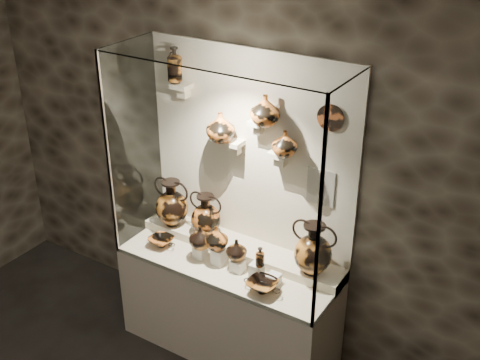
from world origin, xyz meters
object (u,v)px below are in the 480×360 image
Objects in this scene: jug_b at (217,238)px; jug_c at (237,249)px; amphora_mid at (206,215)px; lekythos_tall at (175,63)px; kylix_left at (162,241)px; ovoid_vase_b at (265,110)px; amphora_left at (172,203)px; lekythos_small at (260,256)px; ovoid_vase_a at (221,127)px; ovoid_vase_c at (285,143)px; jug_a at (201,237)px; kylix_right at (262,285)px; amphora_right at (313,249)px.

jug_b is 1.13× the size of jug_c.
amphora_mid reaches higher than jug_c.
jug_c is 1.42m from lekythos_tall.
ovoid_vase_b reaches higher than kylix_left.
amphora_left reaches higher than lekythos_small.
lekythos_tall is at bearing 161.03° from jug_c.
ovoid_vase_c is at bearing -8.79° from ovoid_vase_a.
ovoid_vase_a reaches higher than lekythos_small.
lekythos_tall is at bearing 167.86° from amphora_mid.
kylix_left is (-0.36, -0.02, -0.14)m from jug_a.
ovoid_vase_a reaches higher than ovoid_vase_c.
ovoid_vase_a is (-0.27, 0.22, 0.83)m from jug_c.
jug_c is 0.55× the size of lekythos_tall.
lekythos_tall is at bearing -172.90° from ovoid_vase_b.
kylix_right is (0.08, -0.11, -0.15)m from lekythos_small.
amphora_mid is 0.76m from ovoid_vase_a.
ovoid_vase_c is at bearing 45.54° from jug_b.
amphora_mid is at bearing -165.34° from ovoid_vase_b.
lekythos_tall is 0.81m from ovoid_vase_b.
jug_a is 1.05× the size of lekythos_small.
amphora_right is (0.93, -0.02, 0.02)m from amphora_mid.
jug_a is (0.10, -0.21, -0.05)m from amphora_mid.
jug_b is at bearing -36.95° from amphora_mid.
lekythos_tall reaches higher than amphora_left.
amphora_left is at bearing 166.51° from ovoid_vase_c.
lekythos_tall reaches higher than lekythos_small.
amphora_mid is 1.28× the size of kylix_right.
jug_c is 0.88m from ovoid_vase_c.
lekythos_small is at bearing 14.34° from jug_a.
jug_a is 1.11m from ovoid_vase_b.
ovoid_vase_b is 0.26m from ovoid_vase_c.
amphora_mid is at bearing 157.12° from jug_c.
kylix_right is 1.21m from ovoid_vase_b.
kylix_right is (1.02, -0.31, -0.21)m from amphora_left.
kylix_left is 1.06m from ovoid_vase_a.
jug_c is 0.74× the size of ovoid_vase_a.
amphora_left is 1.08m from kylix_right.
amphora_right is at bearing 43.70° from lekythos_small.
amphora_mid is 0.79m from kylix_right.
jug_c is at bearing -176.32° from lekythos_small.
ovoid_vase_c is (0.24, 0.24, 0.81)m from jug_c.
jug_c is 0.92× the size of lekythos_small.
amphora_mid is 0.24m from jug_a.
jug_b is at bearing -150.26° from amphora_right.
lekythos_tall reaches higher than amphora_mid.
kylix_right is 1.50× the size of ovoid_vase_c.
ovoid_vase_a is at bearing 13.18° from amphora_left.
jug_a is 0.66× the size of kylix_right.
jug_c is at bearing -6.75° from amphora_left.
amphora_right is at bearing 27.67° from jug_a.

